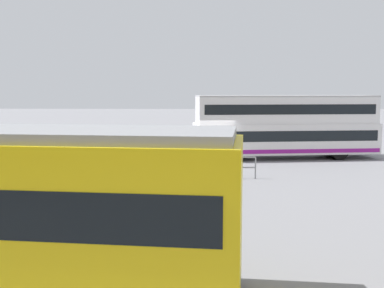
% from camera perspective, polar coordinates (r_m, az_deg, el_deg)
% --- Properties ---
extents(ground_plane, '(160.00, 160.00, 0.00)m').
position_cam_1_polar(ground_plane, '(27.26, 2.79, -2.30)').
color(ground_plane, gray).
extents(double_decker_bus, '(11.68, 4.04, 3.95)m').
position_cam_1_polar(double_decker_bus, '(29.31, 11.52, 2.19)').
color(double_decker_bus, white).
rests_on(double_decker_bus, ground).
extents(pedestrian_near_railing, '(0.38, 0.38, 1.60)m').
position_cam_1_polar(pedestrian_near_railing, '(23.60, -4.66, -1.46)').
color(pedestrian_near_railing, '#4C3F2D').
rests_on(pedestrian_near_railing, ground).
extents(pedestrian_crossing, '(0.37, 0.37, 1.61)m').
position_cam_1_polar(pedestrian_crossing, '(20.32, -1.90, -2.74)').
color(pedestrian_crossing, black).
rests_on(pedestrian_crossing, ground).
extents(pedestrian_railing, '(7.28, 0.34, 1.08)m').
position_cam_1_polar(pedestrian_railing, '(22.34, -1.36, -2.37)').
color(pedestrian_railing, gray).
rests_on(pedestrian_railing, ground).
extents(info_sign, '(0.91, 0.25, 2.49)m').
position_cam_1_polar(info_sign, '(22.73, -13.69, 0.02)').
color(info_sign, slate).
rests_on(info_sign, ground).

